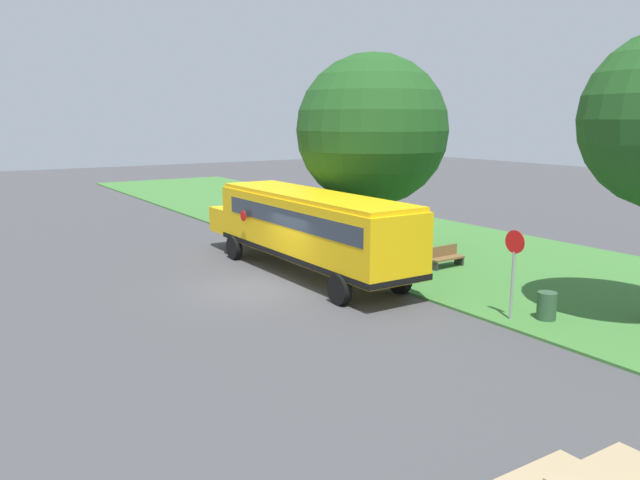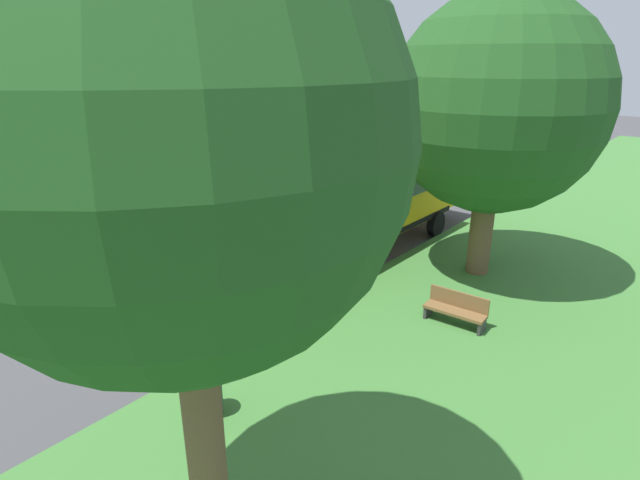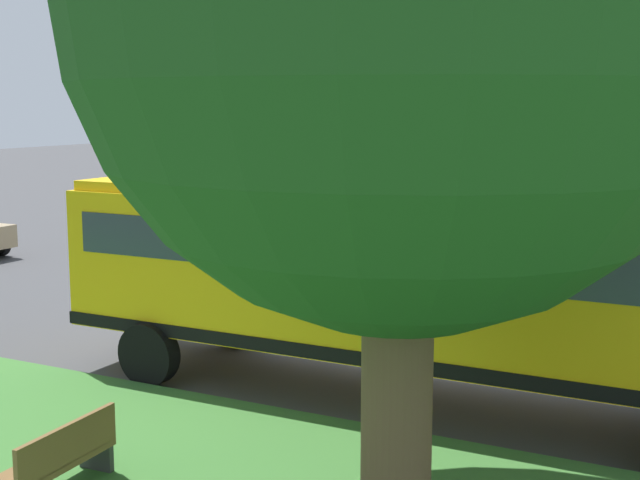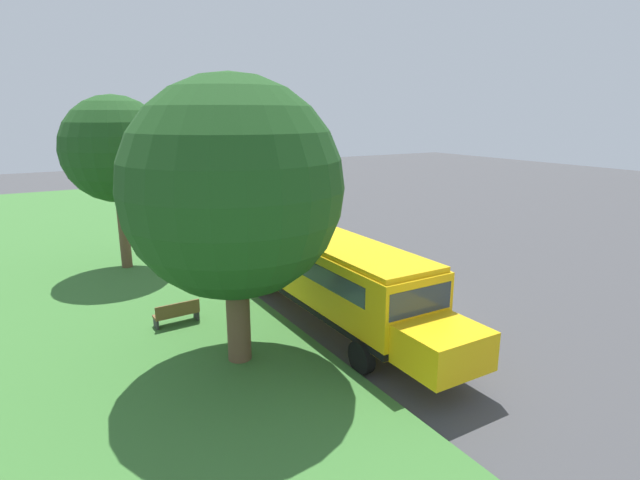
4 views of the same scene
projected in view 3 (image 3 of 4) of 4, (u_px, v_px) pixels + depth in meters
name	position (u px, v px, depth m)	size (l,w,h in m)	color
ground_plane	(424.00, 350.00, 15.96)	(120.00, 120.00, 0.00)	#424244
school_bus	(417.00, 274.00, 13.02)	(2.85, 12.42, 3.16)	yellow
park_bench	(58.00, 461.00, 9.86)	(1.62, 0.58, 0.92)	brown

